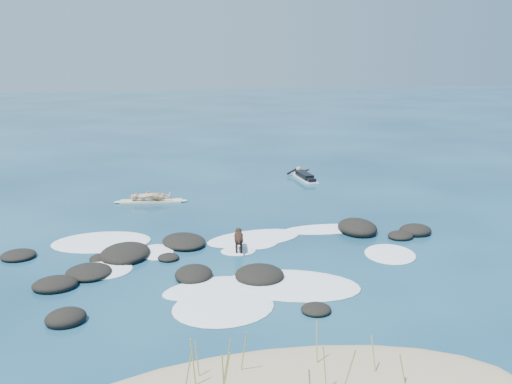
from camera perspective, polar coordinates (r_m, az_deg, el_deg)
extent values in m
plane|color=#0A2642|center=(17.63, -3.44, -6.18)|extent=(160.00, 160.00, 0.00)
cylinder|color=#949648|center=(10.89, -5.87, -16.53)|extent=(0.09, 0.04, 0.81)
cylinder|color=#949648|center=(10.00, 8.97, -18.24)|extent=(0.28, 0.14, 1.20)
cylinder|color=#949648|center=(10.53, -6.27, -16.88)|extent=(0.11, 0.08, 1.06)
cylinder|color=#949648|center=(10.19, -3.07, -17.37)|extent=(0.21, 0.14, 1.22)
cylinder|color=#949648|center=(11.18, 11.70, -15.87)|extent=(0.09, 0.22, 0.80)
cylinder|color=#949648|center=(10.91, -1.25, -15.85)|extent=(0.12, 0.22, 0.97)
cylinder|color=#949648|center=(10.34, 6.93, -17.58)|extent=(0.09, 0.15, 1.03)
cylinder|color=#949648|center=(10.11, -3.07, -18.18)|extent=(0.17, 0.17, 1.06)
cylinder|color=#949648|center=(10.20, -3.28, -18.18)|extent=(0.09, 0.14, 0.97)
cylinder|color=#949648|center=(11.27, 6.11, -14.95)|extent=(0.03, 0.13, 0.97)
cylinder|color=#949648|center=(10.93, 14.49, -17.06)|extent=(0.17, 0.09, 0.71)
ellipsoid|color=black|center=(15.86, -6.26, -8.18)|extent=(1.29, 1.43, 0.41)
ellipsoid|color=black|center=(15.67, 0.35, -8.31)|extent=(1.62, 1.62, 0.47)
ellipsoid|color=black|center=(17.32, -8.75, -6.50)|extent=(0.83, 0.84, 0.22)
ellipsoid|color=black|center=(13.92, 6.02, -11.60)|extent=(0.98, 0.97, 0.24)
ellipsoid|color=black|center=(18.55, -7.22, -4.94)|extent=(1.74, 1.96, 0.37)
ellipsoid|color=black|center=(14.04, -18.50, -11.86)|extent=(1.21, 1.16, 0.41)
ellipsoid|color=black|center=(16.63, -16.38, -7.70)|extent=(1.56, 1.59, 0.32)
ellipsoid|color=black|center=(19.97, 10.09, -3.54)|extent=(1.32, 1.65, 0.56)
ellipsoid|color=black|center=(20.23, 15.65, -3.73)|extent=(1.34, 1.26, 0.42)
ellipsoid|color=black|center=(16.02, -19.45, -8.72)|extent=(1.31, 1.13, 0.38)
ellipsoid|color=black|center=(17.73, -15.42, -6.40)|extent=(0.74, 0.80, 0.19)
ellipsoid|color=black|center=(18.68, -22.67, -5.87)|extent=(1.20, 1.16, 0.29)
ellipsoid|color=black|center=(19.65, 14.24, -4.26)|extent=(1.15, 1.11, 0.29)
ellipsoid|color=black|center=(17.74, -12.95, -6.00)|extent=(1.95, 2.15, 0.46)
ellipsoid|color=white|center=(19.29, -15.18, -4.85)|extent=(3.29, 2.35, 0.12)
ellipsoid|color=white|center=(15.19, -5.00, -9.54)|extent=(2.69, 1.94, 0.12)
ellipsoid|color=white|center=(16.90, -14.89, -7.50)|extent=(2.00, 1.99, 0.12)
ellipsoid|color=white|center=(17.98, -9.90, -5.94)|extent=(1.09, 1.52, 0.12)
ellipsoid|color=white|center=(18.78, 0.08, -4.86)|extent=(1.96, 2.16, 0.12)
ellipsoid|color=white|center=(14.13, -3.26, -11.37)|extent=(3.09, 2.90, 0.12)
ellipsoid|color=white|center=(18.01, 13.25, -6.06)|extent=(2.08, 2.28, 0.12)
ellipsoid|color=white|center=(15.33, 0.52, -9.26)|extent=(2.54, 2.02, 0.12)
ellipsoid|color=white|center=(15.35, 3.61, -9.26)|extent=(4.18, 3.31, 0.12)
ellipsoid|color=white|center=(19.00, -0.18, -4.64)|extent=(3.58, 2.34, 0.12)
ellipsoid|color=white|center=(20.08, 6.98, -3.72)|extent=(3.09, 1.25, 0.12)
ellipsoid|color=white|center=(17.80, -1.78, -5.93)|extent=(1.10, 0.90, 0.12)
cube|color=beige|center=(23.89, -10.46, -0.92)|extent=(2.55, 0.84, 0.08)
ellipsoid|color=beige|center=(23.80, -7.45, -0.87)|extent=(0.53, 0.35, 0.09)
ellipsoid|color=beige|center=(24.06, -13.43, -0.97)|extent=(0.53, 0.35, 0.09)
imported|color=tan|center=(23.70, -10.55, 1.08)|extent=(0.46, 0.64, 1.63)
cube|color=white|center=(27.84, 4.86, 1.36)|extent=(0.68, 2.44, 0.09)
ellipsoid|color=white|center=(28.95, 4.04, 1.85)|extent=(0.32, 0.54, 0.09)
cube|color=black|center=(27.81, 4.87, 1.69)|extent=(0.52, 1.50, 0.24)
sphere|color=tan|center=(28.57, 4.28, 2.30)|extent=(0.27, 0.27, 0.25)
cylinder|color=black|center=(28.65, 3.59, 2.05)|extent=(0.59, 0.36, 0.27)
cylinder|color=black|center=(28.85, 4.74, 2.11)|extent=(0.60, 0.30, 0.27)
cube|color=black|center=(27.06, 5.46, 1.25)|extent=(0.41, 0.62, 0.15)
cylinder|color=black|center=(17.56, -1.74, -4.63)|extent=(0.35, 0.59, 0.27)
sphere|color=black|center=(17.80, -1.75, -4.38)|extent=(0.32, 0.32, 0.28)
sphere|color=black|center=(17.33, -1.72, -4.89)|extent=(0.29, 0.29, 0.25)
sphere|color=black|center=(17.92, -1.76, -3.93)|extent=(0.23, 0.23, 0.20)
cone|color=black|center=(18.04, -1.77, -3.86)|extent=(0.12, 0.14, 0.10)
cone|color=black|center=(17.89, -1.93, -3.70)|extent=(0.10, 0.08, 0.10)
cone|color=black|center=(17.89, -1.60, -3.70)|extent=(0.10, 0.08, 0.10)
cylinder|color=black|center=(17.83, -1.97, -5.32)|extent=(0.08, 0.08, 0.36)
cylinder|color=black|center=(17.83, -1.51, -5.31)|extent=(0.08, 0.08, 0.36)
cylinder|color=black|center=(17.47, -1.95, -5.72)|extent=(0.08, 0.08, 0.36)
cylinder|color=black|center=(17.48, -1.48, -5.72)|extent=(0.08, 0.08, 0.36)
cylinder|color=black|center=(17.20, -1.71, -4.87)|extent=(0.09, 0.26, 0.16)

